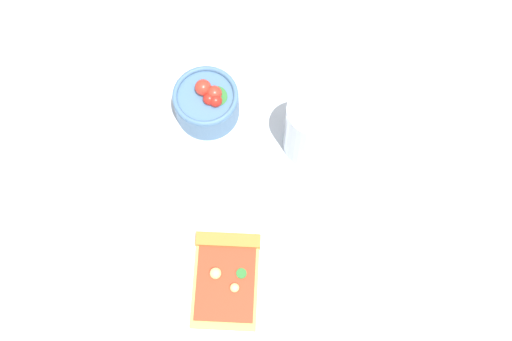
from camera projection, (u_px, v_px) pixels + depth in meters
The scene contains 5 objects.
ground_plane at pixel (237, 252), 0.95m from camera, with size 2.40×2.40×0.00m, color silver.
plate at pixel (253, 284), 0.92m from camera, with size 0.25×0.25×0.01m, color white.
pizza_slice_main at pixel (226, 274), 0.91m from camera, with size 0.15×0.17×0.02m.
salad_bowl at pixel (207, 102), 0.99m from camera, with size 0.10×0.10×0.08m.
soda_glass at pixel (310, 129), 0.95m from camera, with size 0.08×0.08×0.13m.
Camera 1 is at (-0.07, -0.19, 0.93)m, focal length 43.89 mm.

